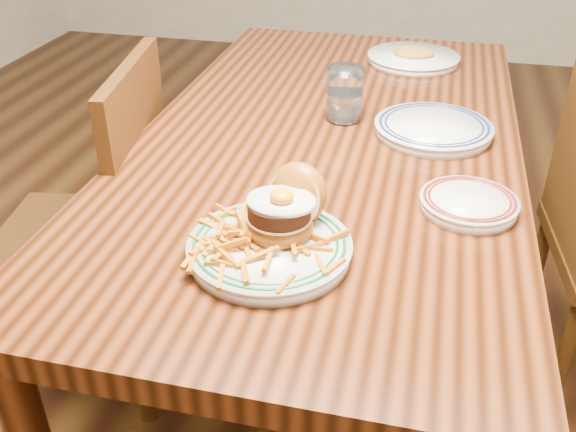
% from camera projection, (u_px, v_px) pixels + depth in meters
% --- Properties ---
extents(floor, '(6.00, 6.00, 0.00)m').
position_uv_depth(floor, '(320.00, 370.00, 1.86)').
color(floor, black).
rests_on(floor, ground).
extents(table, '(0.85, 1.60, 0.75)m').
position_uv_depth(table, '(328.00, 168.00, 1.51)').
color(table, black).
rests_on(table, floor).
extents(chair_left, '(0.49, 0.49, 0.91)m').
position_uv_depth(chair_left, '(102.00, 226.00, 1.62)').
color(chair_left, '#3D210C').
rests_on(chair_left, floor).
extents(main_plate, '(0.27, 0.29, 0.13)m').
position_uv_depth(main_plate, '(274.00, 233.00, 1.05)').
color(main_plate, silver).
rests_on(main_plate, table).
extents(side_plate, '(0.18, 0.18, 0.03)m').
position_uv_depth(side_plate, '(469.00, 203.00, 1.18)').
color(side_plate, silver).
rests_on(side_plate, table).
extents(rear_plate, '(0.27, 0.27, 0.03)m').
position_uv_depth(rear_plate, '(433.00, 128.00, 1.46)').
color(rear_plate, silver).
rests_on(rear_plate, table).
extents(water_glass, '(0.09, 0.09, 0.13)m').
position_uv_depth(water_glass, '(345.00, 97.00, 1.51)').
color(water_glass, white).
rests_on(water_glass, table).
extents(far_plate, '(0.27, 0.27, 0.05)m').
position_uv_depth(far_plate, '(413.00, 58.00, 1.88)').
color(far_plate, silver).
rests_on(far_plate, table).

